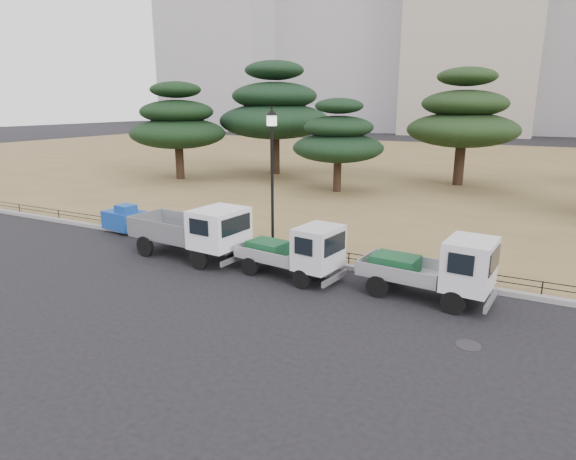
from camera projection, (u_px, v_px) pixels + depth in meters
The scene contains 14 objects.
ground at pixel (259, 283), 15.35m from camera, with size 220.00×220.00×0.00m, color black.
lawn at pixel (440, 169), 41.59m from camera, with size 120.00×56.00×0.15m, color olive.
curb at pixel (296, 259), 17.56m from camera, with size 120.00×0.25×0.16m, color gray.
truck_large at pixel (194, 229), 17.59m from camera, with size 4.75×2.23×2.01m.
truck_kei_front at pixel (296, 251), 15.64m from camera, with size 3.67×1.94×1.85m.
truck_kei_rear at pixel (435, 268), 13.88m from camera, with size 3.86×1.93×1.95m.
street_lamp at pixel (272, 157), 17.40m from camera, with size 0.47×0.47×5.23m.
pipe_fence at pixel (297, 248), 17.60m from camera, with size 38.00×0.04×0.40m.
tarp_pile at pixel (124, 218), 21.44m from camera, with size 1.85×1.48×1.12m.
manhole at pixel (468, 345), 11.43m from camera, with size 0.60×0.60×0.01m, color #2D2D30.
pine_west_far at pixel (178, 124), 34.66m from camera, with size 6.86×6.86×6.93m.
pine_west_near at pixel (275, 110), 36.97m from camera, with size 8.55×8.55×8.55m.
pine_center_left at pixel (338, 138), 29.69m from camera, with size 5.65×5.65×5.74m.
pine_center_right at pixel (463, 118), 31.86m from camera, with size 7.27×7.27×7.71m.
Camera 1 is at (7.46, -12.36, 5.58)m, focal length 30.00 mm.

